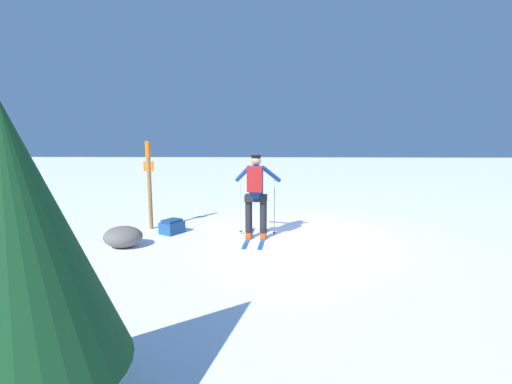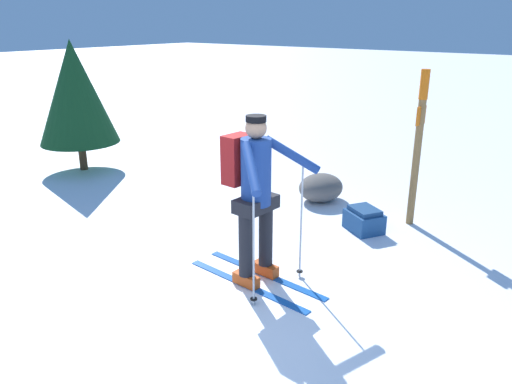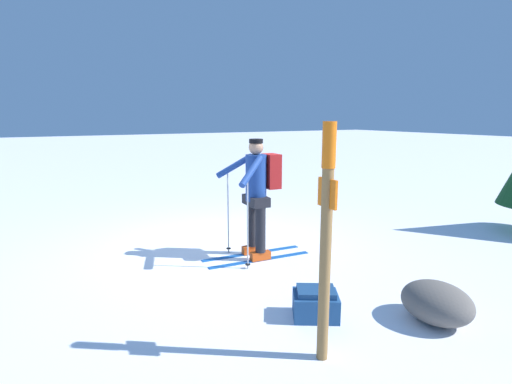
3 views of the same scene
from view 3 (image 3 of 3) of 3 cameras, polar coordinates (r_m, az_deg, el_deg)
ground_plane at (r=6.65m, az=-5.44°, el=-7.63°), size 80.00×80.00×0.00m
skier at (r=5.86m, az=0.25°, el=0.25°), size 1.04×1.63×1.78m
dropped_backpack at (r=4.42m, az=8.51°, el=-15.50°), size 0.56×0.59×0.32m
trail_marker at (r=3.36m, az=10.02°, el=-4.77°), size 0.24×0.11×2.06m
rock_boulder at (r=4.67m, az=24.41°, el=-14.18°), size 0.75×0.64×0.41m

